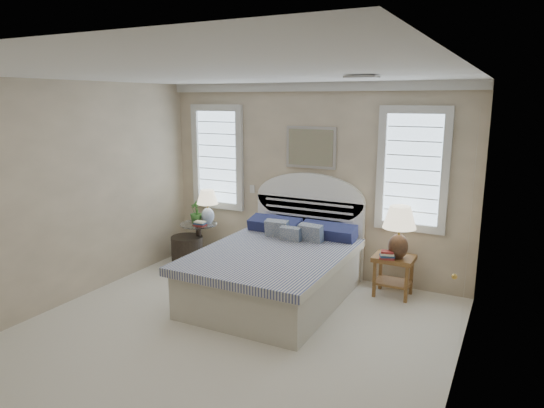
{
  "coord_description": "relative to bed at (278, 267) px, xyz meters",
  "views": [
    {
      "loc": [
        2.6,
        -3.77,
        2.47
      ],
      "look_at": [
        0.15,
        1.0,
        1.31
      ],
      "focal_mm": 32.0,
      "sensor_mm": 36.0,
      "label": 1
    }
  ],
  "objects": [
    {
      "name": "ceiling",
      "position": [
        0.0,
        -1.46,
        2.31
      ],
      "size": [
        4.5,
        5.0,
        0.01
      ],
      "primitive_type": "cube",
      "color": "white",
      "rests_on": "wall_back"
    },
    {
      "name": "books_left",
      "position": [
        -1.55,
        0.49,
        0.28
      ],
      "size": [
        0.18,
        0.13,
        0.07
      ],
      "rotation": [
        0.0,
        0.0,
        -0.01
      ],
      "color": "maroon",
      "rests_on": "side_table_left"
    },
    {
      "name": "books_right",
      "position": [
        1.25,
        0.54,
        0.19
      ],
      "size": [
        0.22,
        0.18,
        0.1
      ],
      "rotation": [
        0.0,
        0.0,
        0.31
      ],
      "color": "maroon",
      "rests_on": "nightstand_right"
    },
    {
      "name": "bed",
      "position": [
        0.0,
        0.0,
        0.0
      ],
      "size": [
        1.72,
        2.28,
        1.47
      ],
      "color": "beige",
      "rests_on": "floor"
    },
    {
      "name": "lamp_right",
      "position": [
        1.35,
        0.64,
        0.55
      ],
      "size": [
        0.52,
        0.52,
        0.67
      ],
      "rotation": [
        0.0,
        0.0,
        -0.32
      ],
      "color": "black",
      "rests_on": "nightstand_right"
    },
    {
      "name": "floor",
      "position": [
        0.0,
        -1.46,
        -0.39
      ],
      "size": [
        4.5,
        5.0,
        0.01
      ],
      "primitive_type": "cube",
      "color": "silver",
      "rests_on": "ground"
    },
    {
      "name": "wall_right",
      "position": [
        2.25,
        -1.46,
        0.96
      ],
      "size": [
        0.02,
        5.0,
        2.7
      ],
      "primitive_type": "cube",
      "color": "tan",
      "rests_on": "floor"
    },
    {
      "name": "side_table_left",
      "position": [
        -1.65,
        0.59,
        0.0
      ],
      "size": [
        0.56,
        0.56,
        0.63
      ],
      "color": "black",
      "rests_on": "floor"
    },
    {
      "name": "wall_back",
      "position": [
        0.0,
        1.04,
        0.96
      ],
      "size": [
        4.5,
        0.02,
        2.7
      ],
      "primitive_type": "cube",
      "color": "tan",
      "rests_on": "floor"
    },
    {
      "name": "potted_plant",
      "position": [
        -1.7,
        0.62,
        0.41
      ],
      "size": [
        0.25,
        0.25,
        0.34
      ],
      "primitive_type": "imported",
      "rotation": [
        0.0,
        0.0,
        -0.41
      ],
      "color": "#33772F",
      "rests_on": "side_table_left"
    },
    {
      "name": "lamp_left",
      "position": [
        -1.54,
        0.69,
        0.56
      ],
      "size": [
        0.42,
        0.42,
        0.52
      ],
      "rotation": [
        0.0,
        0.0,
        0.4
      ],
      "color": "white",
      "rests_on": "side_table_left"
    },
    {
      "name": "window_right",
      "position": [
        1.4,
        1.02,
        1.21
      ],
      "size": [
        0.9,
        0.06,
        1.6
      ],
      "primitive_type": "cube",
      "color": "silver",
      "rests_on": "wall_back"
    },
    {
      "name": "wall_left",
      "position": [
        -2.25,
        -1.46,
        0.96
      ],
      "size": [
        0.02,
        5.0,
        2.7
      ],
      "primitive_type": "cube",
      "color": "tan",
      "rests_on": "floor"
    },
    {
      "name": "floor_pot",
      "position": [
        -1.78,
        0.47,
        -0.17
      ],
      "size": [
        0.63,
        0.63,
        0.44
      ],
      "primitive_type": "cylinder",
      "rotation": [
        0.0,
        0.0,
        -0.41
      ],
      "color": "black",
      "rests_on": "floor"
    },
    {
      "name": "crown_molding",
      "position": [
        0.0,
        1.0,
        2.25
      ],
      "size": [
        4.5,
        0.08,
        0.12
      ],
      "primitive_type": "cube",
      "color": "silver",
      "rests_on": "wall_back"
    },
    {
      "name": "nightstand_right",
      "position": [
        1.3,
        0.69,
        0.0
      ],
      "size": [
        0.5,
        0.4,
        0.53
      ],
      "color": "olive",
      "rests_on": "floor"
    },
    {
      "name": "hvac_vent",
      "position": [
        1.2,
        -0.66,
        2.29
      ],
      "size": [
        0.3,
        0.2,
        0.02
      ],
      "primitive_type": "cube",
      "color": "#B2B2B2",
      "rests_on": "ceiling"
    },
    {
      "name": "painting",
      "position": [
        0.0,
        1.0,
        1.43
      ],
      "size": [
        0.74,
        0.04,
        0.58
      ],
      "primitive_type": "cube",
      "color": "silver",
      "rests_on": "wall_back"
    },
    {
      "name": "switch_plate",
      "position": [
        -0.95,
        1.03,
        0.76
      ],
      "size": [
        0.08,
        0.01,
        0.12
      ],
      "primitive_type": "cube",
      "color": "silver",
      "rests_on": "wall_back"
    },
    {
      "name": "window_left",
      "position": [
        -1.55,
        1.02,
        1.21
      ],
      "size": [
        0.9,
        0.06,
        1.6
      ],
      "primitive_type": "cube",
      "color": "silver",
      "rests_on": "wall_back"
    },
    {
      "name": "closet_door",
      "position": [
        2.23,
        -0.26,
        0.81
      ],
      "size": [
        0.02,
        1.8,
        2.4
      ],
      "primitive_type": "cube",
      "color": "silver",
      "rests_on": "floor"
    }
  ]
}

